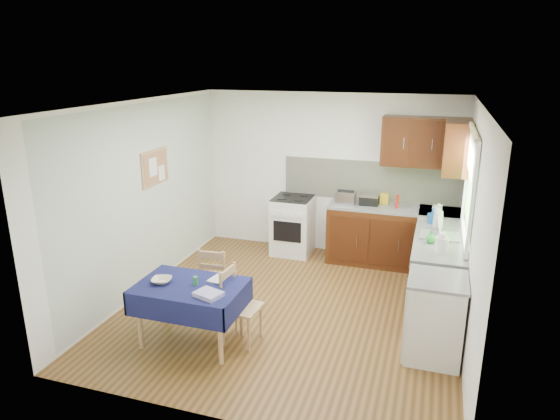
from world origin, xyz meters
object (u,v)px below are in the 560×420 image
(toaster, at_px, (346,198))
(dish_rack, at_px, (439,235))
(dining_table, at_px, (190,294))
(chair_near, at_px, (238,303))
(kettle, at_px, (442,243))
(chair_far, at_px, (216,277))
(sandwich_press, at_px, (369,199))

(toaster, height_order, dish_rack, toaster)
(dining_table, relative_size, toaster, 3.92)
(chair_near, distance_m, dish_rack, 2.59)
(kettle, bearing_deg, chair_far, -169.61)
(kettle, bearing_deg, dish_rack, 92.43)
(dining_table, xyz_separation_m, toaster, (1.14, 2.78, 0.42))
(sandwich_press, bearing_deg, dish_rack, -26.30)
(chair_near, xyz_separation_m, dish_rack, (2.02, 1.56, 0.47))
(dish_rack, relative_size, kettle, 1.88)
(chair_far, height_order, dish_rack, dish_rack)
(chair_far, distance_m, dish_rack, 2.77)
(sandwich_press, distance_m, dish_rack, 1.53)
(dining_table, bearing_deg, toaster, 83.51)
(dish_rack, xyz_separation_m, kettle, (0.02, -0.54, 0.08))
(chair_near, bearing_deg, dining_table, 114.89)
(dining_table, xyz_separation_m, kettle, (2.51, 1.20, 0.43))
(chair_far, xyz_separation_m, toaster, (1.18, 2.05, 0.56))
(chair_near, relative_size, dish_rack, 1.86)
(dining_table, height_order, sandwich_press, sandwich_press)
(dining_table, height_order, chair_far, chair_far)
(dining_table, bearing_deg, kettle, 41.27)
(toaster, bearing_deg, kettle, -57.61)
(dining_table, relative_size, dish_rack, 2.46)
(dining_table, distance_m, chair_far, 0.74)
(chair_far, bearing_deg, dining_table, 89.23)
(chair_near, bearing_deg, sandwich_press, -15.66)
(chair_near, height_order, kettle, kettle)
(sandwich_press, xyz_separation_m, kettle, (1.04, -1.68, 0.03))
(toaster, xyz_separation_m, kettle, (1.37, -1.58, 0.01))
(dining_table, distance_m, sandwich_press, 3.26)
(chair_far, xyz_separation_m, kettle, (2.56, 0.47, 0.56))
(sandwich_press, bearing_deg, kettle, -36.36)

